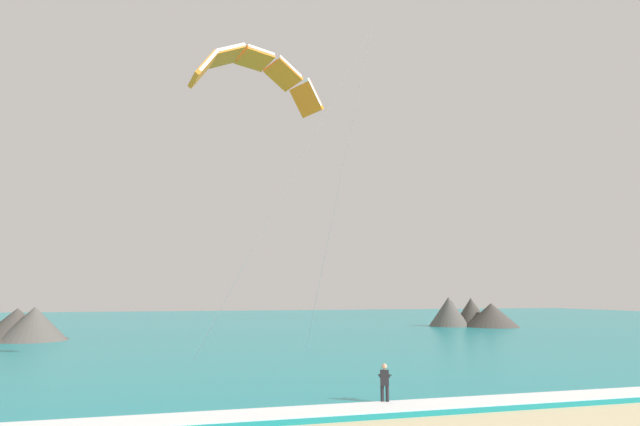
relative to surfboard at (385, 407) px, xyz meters
name	(u,v)px	position (x,y,z in m)	size (l,w,h in m)	color
sea	(248,324)	(2.74, 58.16, 0.07)	(200.00, 120.00, 0.20)	teal
surf_foam	(458,402)	(2.74, -0.84, 0.19)	(200.00, 1.89, 0.04)	white
surfboard	(385,407)	(0.00, 0.00, 0.00)	(0.96, 1.46, 0.09)	yellow
kitesurfer	(385,383)	(0.01, 0.02, 0.91)	(0.65, 0.65, 1.69)	#232328
kite_primary	(257,72)	(-3.98, 8.73, 17.01)	(8.15, 10.61, 17.10)	orange
headland_right	(470,314)	(29.76, 43.44, 1.78)	(11.08, 9.20, 4.00)	#47423D
headland_left	(24,327)	(-21.10, 35.61, 1.35)	(8.58, 8.79, 3.26)	#47423D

